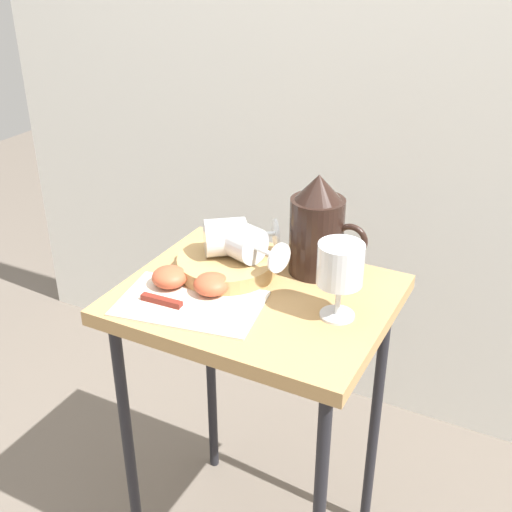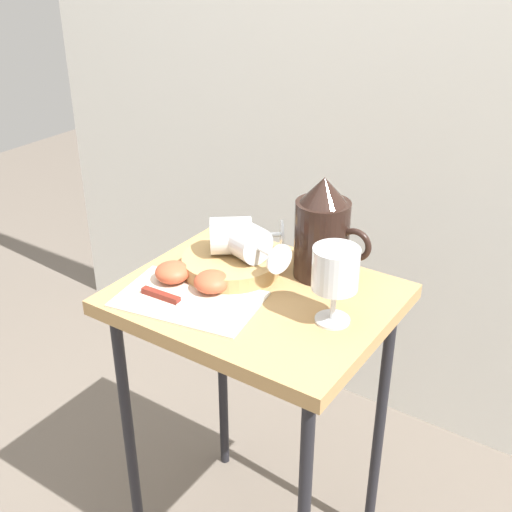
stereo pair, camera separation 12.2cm
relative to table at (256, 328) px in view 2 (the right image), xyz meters
name	(u,v)px [view 2 (the right image)]	position (x,y,z in m)	size (l,w,h in m)	color
curtain_drape	(402,78)	(0.00, 0.65, 0.38)	(2.40, 0.03, 1.99)	white
table	(256,328)	(0.00, 0.00, 0.00)	(0.51, 0.42, 0.70)	#AD8451
linen_napkin	(189,299)	(-0.09, -0.09, 0.08)	(0.27, 0.17, 0.00)	beige
basket_tray	(231,264)	(-0.09, 0.04, 0.10)	(0.20, 0.20, 0.04)	tan
pitcher	(322,237)	(0.07, 0.13, 0.17)	(0.16, 0.11, 0.21)	black
wine_glass_upright	(335,273)	(0.17, -0.01, 0.18)	(0.08, 0.08, 0.15)	silver
wine_glass_tipped_near	(233,236)	(-0.10, 0.06, 0.16)	(0.16, 0.14, 0.08)	silver
wine_glass_tipped_far	(248,242)	(-0.05, 0.05, 0.16)	(0.16, 0.11, 0.08)	silver
apple_half_left	(173,272)	(-0.16, -0.06, 0.11)	(0.07, 0.07, 0.04)	#C15133
apple_half_right	(212,282)	(-0.07, -0.05, 0.11)	(0.07, 0.07, 0.04)	#C15133
knife	(175,301)	(-0.10, -0.12, 0.09)	(0.22, 0.02, 0.01)	silver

